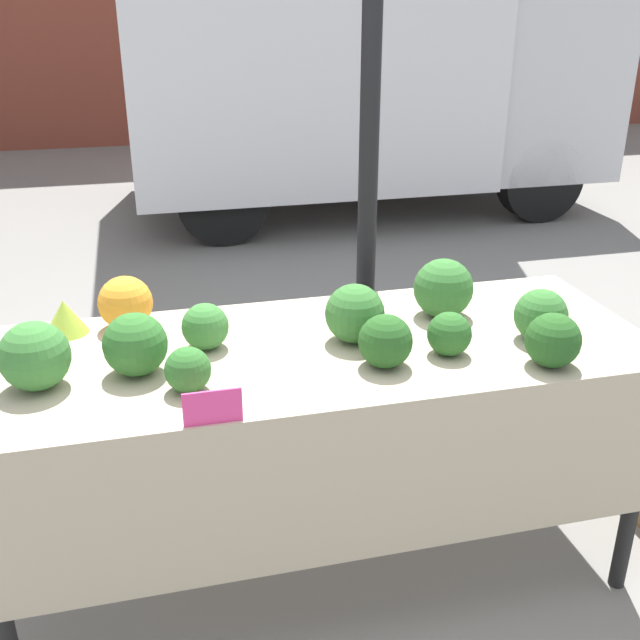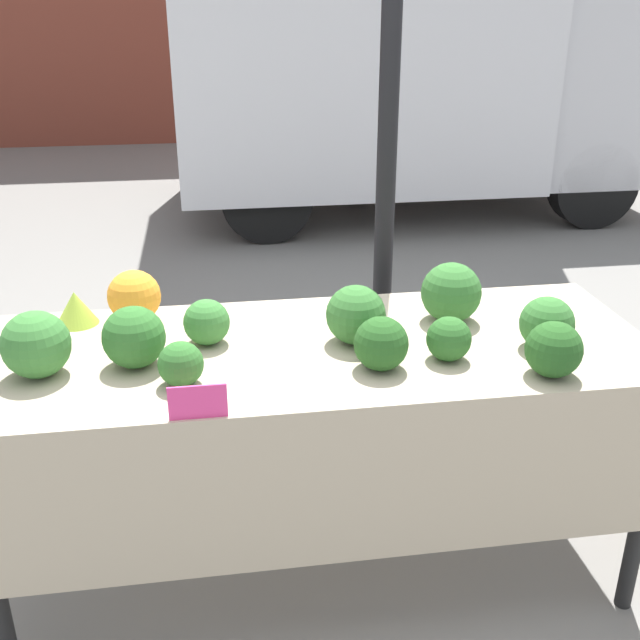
% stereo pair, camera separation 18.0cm
% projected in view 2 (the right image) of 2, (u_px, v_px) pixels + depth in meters
% --- Properties ---
extents(ground_plane, '(40.00, 40.00, 0.00)m').
position_uv_depth(ground_plane, '(320.00, 565.00, 2.48)').
color(ground_plane, gray).
extents(tent_pole, '(0.07, 0.07, 2.33)m').
position_uv_depth(tent_pole, '(386.00, 173.00, 2.62)').
color(tent_pole, black).
rests_on(tent_pole, ground_plane).
extents(parked_truck, '(3.93, 2.17, 2.66)m').
position_uv_depth(parked_truck, '(397.00, 41.00, 6.19)').
color(parked_truck, silver).
rests_on(parked_truck, ground_plane).
extents(market_table, '(1.93, 0.74, 0.81)m').
position_uv_depth(market_table, '(323.00, 388.00, 2.15)').
color(market_table, tan).
rests_on(market_table, ground_plane).
extents(orange_cauliflower, '(0.16, 0.16, 0.16)m').
position_uv_depth(orange_cauliflower, '(134.00, 296.00, 2.29)').
color(orange_cauliflower, orange).
rests_on(orange_cauliflower, market_table).
extents(romanesco_head, '(0.13, 0.13, 0.10)m').
position_uv_depth(romanesco_head, '(76.00, 308.00, 2.28)').
color(romanesco_head, '#93B238').
rests_on(romanesco_head, market_table).
extents(broccoli_head_0, '(0.19, 0.19, 0.19)m').
position_uv_depth(broccoli_head_0, '(451.00, 292.00, 2.29)').
color(broccoli_head_0, '#336B2D').
rests_on(broccoli_head_0, market_table).
extents(broccoli_head_1, '(0.13, 0.13, 0.13)m').
position_uv_depth(broccoli_head_1, '(207.00, 322.00, 2.15)').
color(broccoli_head_1, '#387533').
rests_on(broccoli_head_1, market_table).
extents(broccoli_head_2, '(0.17, 0.17, 0.17)m').
position_uv_depth(broccoli_head_2, '(134.00, 337.00, 2.01)').
color(broccoli_head_2, '#2D6628').
rests_on(broccoli_head_2, market_table).
extents(broccoli_head_3, '(0.15, 0.15, 0.15)m').
position_uv_depth(broccoli_head_3, '(381.00, 344.00, 2.00)').
color(broccoli_head_3, '#23511E').
rests_on(broccoli_head_3, market_table).
extents(broccoli_head_4, '(0.15, 0.15, 0.15)m').
position_uv_depth(broccoli_head_4, '(554.00, 350.00, 1.96)').
color(broccoli_head_4, '#23511E').
rests_on(broccoli_head_4, market_table).
extents(broccoli_head_5, '(0.15, 0.15, 0.15)m').
position_uv_depth(broccoli_head_5, '(547.00, 323.00, 2.11)').
color(broccoli_head_5, '#336B2D').
rests_on(broccoli_head_5, market_table).
extents(broccoli_head_6, '(0.18, 0.18, 0.18)m').
position_uv_depth(broccoli_head_6, '(36.00, 345.00, 1.95)').
color(broccoli_head_6, '#387533').
rests_on(broccoli_head_6, market_table).
extents(broccoli_head_7, '(0.12, 0.12, 0.12)m').
position_uv_depth(broccoli_head_7, '(181.00, 364.00, 1.92)').
color(broccoli_head_7, '#2D6628').
rests_on(broccoli_head_7, market_table).
extents(broccoli_head_8, '(0.12, 0.12, 0.12)m').
position_uv_depth(broccoli_head_8, '(449.00, 339.00, 2.05)').
color(broccoli_head_8, '#285B23').
rests_on(broccoli_head_8, market_table).
extents(broccoli_head_9, '(0.17, 0.17, 0.17)m').
position_uv_depth(broccoli_head_9, '(356.00, 315.00, 2.15)').
color(broccoli_head_9, '#336B2D').
rests_on(broccoli_head_9, market_table).
extents(price_sign, '(0.14, 0.01, 0.09)m').
position_uv_depth(price_sign, '(198.00, 402.00, 1.77)').
color(price_sign, '#E53D84').
rests_on(price_sign, market_table).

